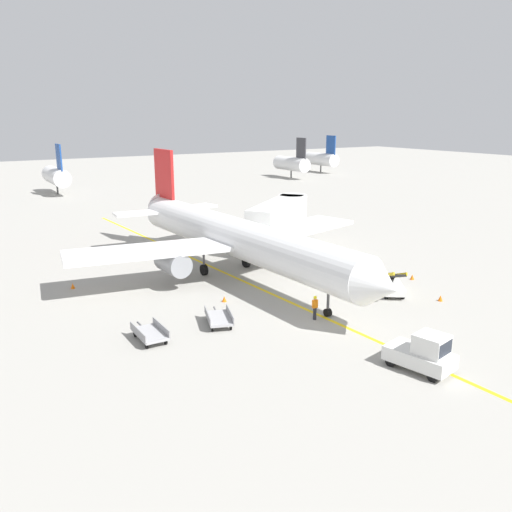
{
  "coord_description": "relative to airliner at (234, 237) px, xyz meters",
  "views": [
    {
      "loc": [
        -21.74,
        -26.96,
        13.54
      ],
      "look_at": [
        0.21,
        8.7,
        2.5
      ],
      "focal_mm": 37.75,
      "sensor_mm": 36.0,
      "label": 1
    }
  ],
  "objects": [
    {
      "name": "safety_cone_nose_left",
      "position": [
        9.84,
        -13.99,
        -3.2
      ],
      "size": [
        0.36,
        0.36,
        0.44
      ],
      "primitive_type": "cone",
      "color": "orange",
      "rests_on": "ground"
    },
    {
      "name": "pushback_tug",
      "position": [
        -0.12,
        -21.11,
        -2.42
      ],
      "size": [
        2.65,
        3.93,
        2.2
      ],
      "color": "silver",
      "rests_on": "ground"
    },
    {
      "name": "safety_cone_wingtip_left",
      "position": [
        -12.91,
        3.54,
        -3.2
      ],
      "size": [
        0.36,
        0.36,
        0.44
      ],
      "primitive_type": "cone",
      "color": "orange",
      "rests_on": "ground"
    },
    {
      "name": "baggage_tug_near_wing",
      "position": [
        6.85,
        -5.0,
        -2.49
      ],
      "size": [
        1.56,
        2.52,
        2.1
      ],
      "color": "silver",
      "rests_on": "ground"
    },
    {
      "name": "jet_bridge",
      "position": [
        9.62,
        7.02,
        0.12
      ],
      "size": [
        11.59,
        9.87,
        4.85
      ],
      "color": "silver",
      "rests_on": "ground"
    },
    {
      "name": "safety_cone_wingtip_right",
      "position": [
        12.18,
        -9.07,
        -3.2
      ],
      "size": [
        0.36,
        0.36,
        0.44
      ],
      "primitive_type": "cone",
      "color": "orange",
      "rests_on": "ground"
    },
    {
      "name": "distant_aircraft_mid_right",
      "position": [
        60.27,
        64.24,
        -0.2
      ],
      "size": [
        3.0,
        10.1,
        8.8
      ],
      "color": "silver",
      "rests_on": "ground"
    },
    {
      "name": "belt_loader_forward_hold",
      "position": [
        7.98,
        -10.79,
        -2.64
      ],
      "size": [
        3.91,
        4.8,
        2.59
      ],
      "color": "silver",
      "rests_on": "ground"
    },
    {
      "name": "distant_aircraft_mid_left",
      "position": [
        46.93,
        57.78,
        -0.2
      ],
      "size": [
        3.0,
        10.1,
        8.8
      ],
      "color": "silver",
      "rests_on": "ground"
    },
    {
      "name": "distant_aircraft_far_left",
      "position": [
        -2.26,
        59.14,
        -0.2
      ],
      "size": [
        3.0,
        10.1,
        8.8
      ],
      "color": "silver",
      "rests_on": "ground"
    },
    {
      "name": "baggage_cart_loaded",
      "position": [
        -6.49,
        -9.44,
        -2.95
      ],
      "size": [
        2.38,
        3.81,
        0.94
      ],
      "color": "#A5A5A8",
      "rests_on": "ground"
    },
    {
      "name": "baggage_cart_empty_trailing",
      "position": [
        -11.34,
        -9.49,
        -2.95
      ],
      "size": [
        1.59,
        3.77,
        0.94
      ],
      "color": "#A5A5A8",
      "rests_on": "ground"
    },
    {
      "name": "taxi_line_yellow",
      "position": [
        0.03,
        -7.25,
        -3.41
      ],
      "size": [
        4.53,
        79.9,
        0.01
      ],
      "primitive_type": "cube",
      "rotation": [
        0.0,
        0.0,
        0.05
      ],
      "color": "yellow",
      "rests_on": "ground"
    },
    {
      "name": "airliner",
      "position": [
        0.0,
        0.0,
        0.0
      ],
      "size": [
        28.57,
        35.32,
        10.1
      ],
      "color": "white",
      "rests_on": "ground"
    },
    {
      "name": "ground_crew_marshaller",
      "position": [
        -0.5,
        -12.04,
        -2.51
      ],
      "size": [
        0.36,
        0.24,
        1.7
      ],
      "color": "#26262D",
      "rests_on": "ground"
    },
    {
      "name": "safety_cone_nose_right",
      "position": [
        -4.04,
        -5.64,
        -3.2
      ],
      "size": [
        0.36,
        0.36,
        0.44
      ],
      "primitive_type": "cone",
      "color": "orange",
      "rests_on": "ground"
    },
    {
      "name": "ground_plane",
      "position": [
        -0.18,
        -12.25,
        -3.42
      ],
      "size": [
        300.0,
        300.0,
        0.0
      ],
      "primitive_type": "plane",
      "color": "#9E9B93"
    }
  ]
}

